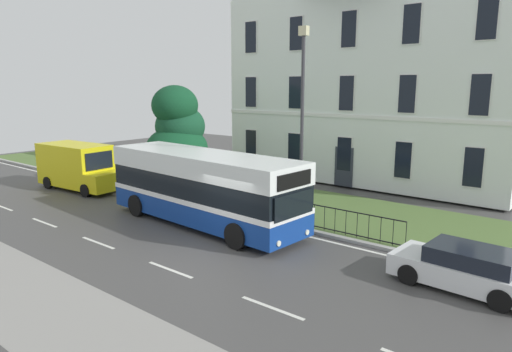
% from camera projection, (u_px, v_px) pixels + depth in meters
% --- Properties ---
extents(ground_plane, '(60.00, 56.00, 0.18)m').
position_uv_depth(ground_plane, '(234.00, 245.00, 16.70)').
color(ground_plane, '#464544').
extents(georgian_townhouse, '(17.04, 8.75, 12.34)m').
position_uv_depth(georgian_townhouse, '(381.00, 75.00, 27.82)').
color(georgian_townhouse, white).
rests_on(georgian_townhouse, ground_plane).
extents(iron_verge_railing, '(13.00, 0.04, 0.97)m').
position_uv_depth(iron_verge_railing, '(259.00, 204.00, 19.83)').
color(iron_verge_railing, black).
rests_on(iron_verge_railing, ground_plane).
extents(evergreen_tree, '(3.78, 4.00, 5.73)m').
position_uv_depth(evergreen_tree, '(180.00, 144.00, 25.82)').
color(evergreen_tree, '#423328').
rests_on(evergreen_tree, ground_plane).
extents(single_decker_bus, '(9.57, 3.15, 2.99)m').
position_uv_depth(single_decker_bus, '(204.00, 187.00, 18.83)').
color(single_decker_bus, navy).
rests_on(single_decker_bus, ground_plane).
extents(white_panel_van, '(5.47, 2.51, 2.49)m').
position_uv_depth(white_panel_van, '(78.00, 166.00, 25.40)').
color(white_panel_van, yellow).
rests_on(white_panel_van, ground_plane).
extents(parked_hatchback_01, '(3.91, 1.97, 1.23)m').
position_uv_depth(parked_hatchback_01, '(465.00, 268.00, 12.98)').
color(parked_hatchback_01, silver).
rests_on(parked_hatchback_01, ground_plane).
extents(street_lamp_post, '(0.36, 0.24, 7.81)m').
position_uv_depth(street_lamp_post, '(302.00, 115.00, 18.26)').
color(street_lamp_post, '#333338').
rests_on(street_lamp_post, ground_plane).
extents(litter_bin, '(0.51, 0.51, 1.20)m').
position_uv_depth(litter_bin, '(249.00, 195.00, 21.03)').
color(litter_bin, black).
rests_on(litter_bin, ground_plane).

